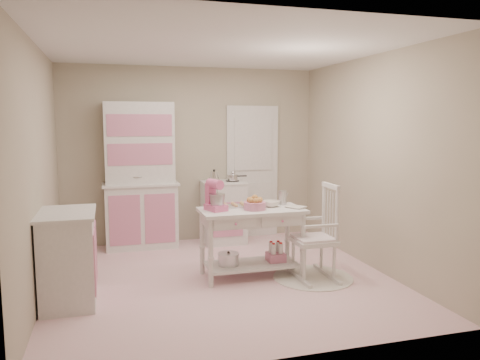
# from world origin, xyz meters

# --- Properties ---
(room_shell) EXTENTS (3.84, 3.84, 2.62)m
(room_shell) POSITION_xyz_m (0.00, 0.00, 1.65)
(room_shell) COLOR pink
(room_shell) RESTS_ON ground
(door) EXTENTS (0.82, 0.05, 2.04)m
(door) POSITION_xyz_m (0.95, 1.87, 1.02)
(door) COLOR silver
(door) RESTS_ON ground
(hutch) EXTENTS (1.06, 0.50, 2.08)m
(hutch) POSITION_xyz_m (-0.78, 1.66, 1.04)
(hutch) COLOR silver
(hutch) RESTS_ON ground
(stove) EXTENTS (0.62, 0.57, 0.92)m
(stove) POSITION_xyz_m (0.42, 1.61, 0.46)
(stove) COLOR silver
(stove) RESTS_ON ground
(base_cabinet) EXTENTS (0.54, 0.84, 0.92)m
(base_cabinet) POSITION_xyz_m (-1.63, -0.25, 0.46)
(base_cabinet) COLOR silver
(base_cabinet) RESTS_ON ground
(lace_rug) EXTENTS (0.92, 0.92, 0.01)m
(lace_rug) POSITION_xyz_m (1.02, -0.26, 0.01)
(lace_rug) COLOR white
(lace_rug) RESTS_ON ground
(rocking_chair) EXTENTS (0.49, 0.73, 1.10)m
(rocking_chair) POSITION_xyz_m (1.02, -0.26, 0.55)
(rocking_chair) COLOR silver
(rocking_chair) RESTS_ON ground
(work_table) EXTENTS (1.20, 0.60, 0.80)m
(work_table) POSITION_xyz_m (0.36, 0.00, 0.40)
(work_table) COLOR silver
(work_table) RESTS_ON ground
(stand_mixer) EXTENTS (0.28, 0.33, 0.34)m
(stand_mixer) POSITION_xyz_m (-0.06, 0.02, 0.97)
(stand_mixer) COLOR pink
(stand_mixer) RESTS_ON work_table
(cookie_tray) EXTENTS (0.34, 0.24, 0.02)m
(cookie_tray) POSITION_xyz_m (0.21, 0.18, 0.81)
(cookie_tray) COLOR silver
(cookie_tray) RESTS_ON work_table
(bread_basket) EXTENTS (0.25, 0.25, 0.09)m
(bread_basket) POSITION_xyz_m (0.38, -0.05, 0.85)
(bread_basket) COLOR #D07799
(bread_basket) RESTS_ON work_table
(mixing_bowl) EXTENTS (0.22, 0.22, 0.07)m
(mixing_bowl) POSITION_xyz_m (0.62, 0.08, 0.83)
(mixing_bowl) COLOR silver
(mixing_bowl) RESTS_ON work_table
(metal_pitcher) EXTENTS (0.10, 0.10, 0.17)m
(metal_pitcher) POSITION_xyz_m (0.80, 0.16, 0.89)
(metal_pitcher) COLOR silver
(metal_pitcher) RESTS_ON work_table
(recipe_book) EXTENTS (0.25, 0.27, 0.02)m
(recipe_book) POSITION_xyz_m (0.81, -0.12, 0.81)
(recipe_book) COLOR silver
(recipe_book) RESTS_ON work_table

